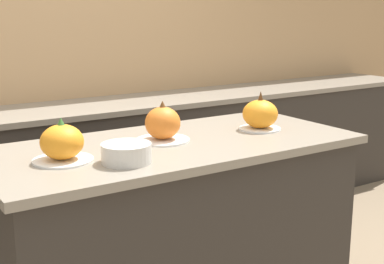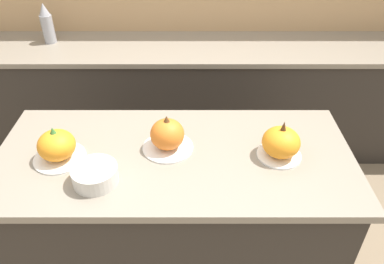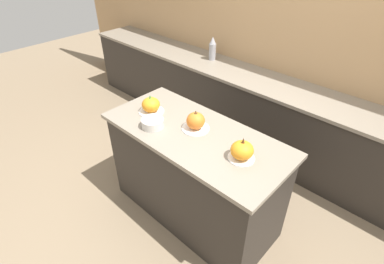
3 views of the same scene
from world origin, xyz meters
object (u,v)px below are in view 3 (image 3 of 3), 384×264
(pumpkin_cake_center, at_px, (196,122))
(bottle_tall, at_px, (212,49))
(mixing_bowl, at_px, (153,123))
(pumpkin_cake_right, at_px, (242,151))
(pumpkin_cake_left, at_px, (151,105))

(pumpkin_cake_center, bearing_deg, bottle_tall, 125.23)
(bottle_tall, xyz_separation_m, mixing_bowl, (0.67, -1.56, -0.05))
(pumpkin_cake_right, xyz_separation_m, bottle_tall, (-1.44, 1.40, 0.02))
(pumpkin_cake_left, bearing_deg, mixing_bowl, -37.53)
(bottle_tall, distance_m, mixing_bowl, 1.70)
(pumpkin_cake_right, xyz_separation_m, mixing_bowl, (-0.77, -0.16, -0.03))
(pumpkin_cake_center, distance_m, bottle_tall, 1.65)
(pumpkin_cake_left, xyz_separation_m, pumpkin_cake_right, (0.96, 0.02, 0.00))
(pumpkin_cake_center, relative_size, pumpkin_cake_right, 1.17)
(pumpkin_cake_right, bearing_deg, bottle_tall, 135.87)
(pumpkin_cake_right, height_order, mixing_bowl, pumpkin_cake_right)
(pumpkin_cake_right, distance_m, bottle_tall, 2.01)
(pumpkin_cake_center, xyz_separation_m, mixing_bowl, (-0.28, -0.22, -0.03))
(pumpkin_cake_left, xyz_separation_m, bottle_tall, (-0.48, 1.42, 0.02))
(pumpkin_cake_left, distance_m, bottle_tall, 1.50)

